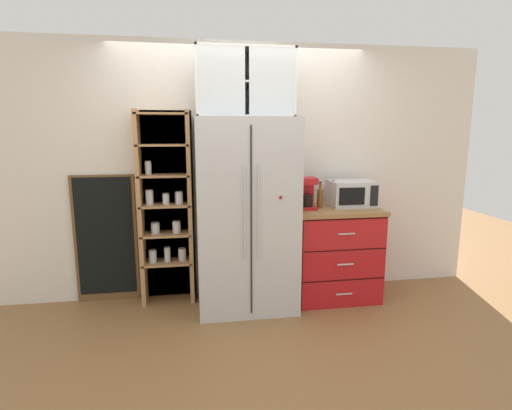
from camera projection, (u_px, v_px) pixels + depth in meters
The scene contains 12 objects.
ground_plane at pixel (246, 304), 3.99m from camera, with size 10.81×10.81×0.00m, color olive.
wall_back_cream at pixel (240, 172), 4.15m from camera, with size 5.10×0.10×2.55m, color silver.
refrigerator at pixel (246, 215), 3.82m from camera, with size 0.92×0.73×1.81m.
pantry_shelf_column at pixel (166, 207), 3.97m from camera, with size 0.55×0.29×1.89m.
counter_cabinet at pixel (334, 252), 4.10m from camera, with size 0.86×0.63×0.93m.
microwave at pixel (351, 194), 4.07m from camera, with size 0.44×0.33×0.26m.
coffee_maker at pixel (306, 193), 3.94m from camera, with size 0.17×0.20×0.31m.
mug_sage at pixel (336, 203), 3.99m from camera, with size 0.11×0.07×0.09m.
bottle_amber at pixel (320, 196), 3.99m from camera, with size 0.06×0.06×0.26m.
bottle_cobalt at pixel (333, 195), 4.08m from camera, with size 0.06×0.06×0.26m.
upper_cabinet at pixel (244, 83), 3.64m from camera, with size 0.89×0.32×0.61m.
chalkboard_menu at pixel (106, 239), 3.97m from camera, with size 0.60×0.04×1.27m.
Camera 1 is at (-0.51, -3.71, 1.70)m, focal length 28.24 mm.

